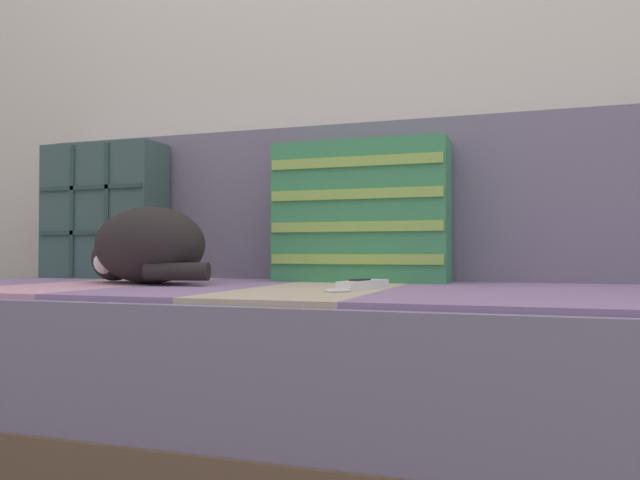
{
  "coord_description": "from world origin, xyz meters",
  "views": [
    {
      "loc": [
        0.41,
        -1.2,
        0.51
      ],
      "look_at": [
        0.0,
        0.02,
        0.54
      ],
      "focal_mm": 35.0,
      "sensor_mm": 36.0,
      "label": 1
    }
  ],
  "objects_px": {
    "sleeping_cat": "(144,247)",
    "game_remote_near": "(361,285)",
    "throw_pillow_quilted": "(104,211)",
    "couch": "(331,388)",
    "throw_pillow_striped": "(361,212)"
  },
  "relations": [
    {
      "from": "sleeping_cat",
      "to": "game_remote_near",
      "type": "xyz_separation_m",
      "value": [
        0.55,
        -0.07,
        -0.08
      ]
    },
    {
      "from": "throw_pillow_quilted",
      "to": "game_remote_near",
      "type": "distance_m",
      "value": 0.95
    },
    {
      "from": "couch",
      "to": "throw_pillow_striped",
      "type": "xyz_separation_m",
      "value": [
        0.01,
        0.24,
        0.4
      ]
    },
    {
      "from": "game_remote_near",
      "to": "sleeping_cat",
      "type": "bearing_deg",
      "value": 172.9
    },
    {
      "from": "throw_pillow_quilted",
      "to": "throw_pillow_striped",
      "type": "relative_size",
      "value": 0.88
    },
    {
      "from": "throw_pillow_quilted",
      "to": "throw_pillow_striped",
      "type": "xyz_separation_m",
      "value": [
        0.78,
        -0.0,
        -0.02
      ]
    },
    {
      "from": "couch",
      "to": "game_remote_near",
      "type": "xyz_separation_m",
      "value": [
        0.09,
        -0.09,
        0.23
      ]
    },
    {
      "from": "couch",
      "to": "sleeping_cat",
      "type": "xyz_separation_m",
      "value": [
        -0.46,
        -0.02,
        0.31
      ]
    },
    {
      "from": "couch",
      "to": "throw_pillow_striped",
      "type": "height_order",
      "value": "throw_pillow_striped"
    },
    {
      "from": "throw_pillow_quilted",
      "to": "throw_pillow_striped",
      "type": "bearing_deg",
      "value": -0.03
    },
    {
      "from": "throw_pillow_quilted",
      "to": "game_remote_near",
      "type": "relative_size",
      "value": 1.92
    },
    {
      "from": "couch",
      "to": "game_remote_near",
      "type": "bearing_deg",
      "value": -44.62
    },
    {
      "from": "sleeping_cat",
      "to": "game_remote_near",
      "type": "relative_size",
      "value": 1.87
    },
    {
      "from": "throw_pillow_striped",
      "to": "game_remote_near",
      "type": "distance_m",
      "value": 0.38
    },
    {
      "from": "throw_pillow_quilted",
      "to": "sleeping_cat",
      "type": "height_order",
      "value": "throw_pillow_quilted"
    }
  ]
}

